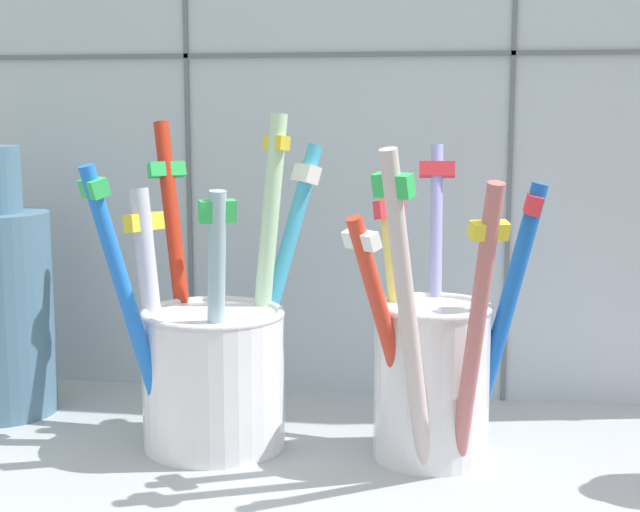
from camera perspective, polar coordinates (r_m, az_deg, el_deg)
The scene contains 4 objects.
counter_slab at distance 54.34cm, azimuth 0.04°, elevation -12.79°, with size 64.00×22.00×2.00cm, color #9EA3A8.
tile_wall_back at distance 62.39cm, azimuth 1.69°, elevation 10.20°, with size 64.00×2.20×45.00cm.
toothbrush_cup_left at distance 53.62cm, azimuth -6.67°, elevation -6.50°, with size 11.60×11.72×18.98cm.
toothbrush_cup_right at distance 51.41cm, azimuth 6.87°, elevation -6.76°, with size 10.63×12.60×17.42cm.
Camera 1 is at (7.43, -49.93, 21.11)cm, focal length 52.12 mm.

